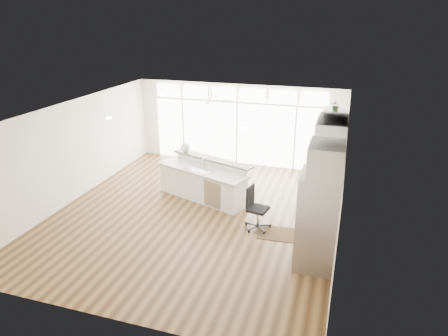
% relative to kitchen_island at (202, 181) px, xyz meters
% --- Properties ---
extents(floor, '(7.00, 8.00, 0.02)m').
position_rel_kitchen_island_xyz_m(floor, '(0.14, -0.90, -0.55)').
color(floor, '#472D15').
rests_on(floor, ground).
extents(ceiling, '(7.00, 8.00, 0.02)m').
position_rel_kitchen_island_xyz_m(ceiling, '(0.14, -0.90, 2.16)').
color(ceiling, white).
rests_on(ceiling, wall_back).
extents(wall_back, '(7.00, 0.04, 2.70)m').
position_rel_kitchen_island_xyz_m(wall_back, '(0.14, 3.10, 0.81)').
color(wall_back, white).
rests_on(wall_back, floor).
extents(wall_front, '(7.00, 0.04, 2.70)m').
position_rel_kitchen_island_xyz_m(wall_front, '(0.14, -4.90, 0.81)').
color(wall_front, white).
rests_on(wall_front, floor).
extents(wall_left, '(0.04, 8.00, 2.70)m').
position_rel_kitchen_island_xyz_m(wall_left, '(-3.36, -0.90, 0.81)').
color(wall_left, white).
rests_on(wall_left, floor).
extents(wall_right, '(0.04, 8.00, 2.70)m').
position_rel_kitchen_island_xyz_m(wall_right, '(3.64, -0.90, 0.81)').
color(wall_right, white).
rests_on(wall_right, floor).
extents(glass_wall, '(5.80, 0.06, 2.08)m').
position_rel_kitchen_island_xyz_m(glass_wall, '(0.14, 3.04, 0.51)').
color(glass_wall, white).
rests_on(glass_wall, wall_back).
extents(transom_row, '(5.90, 0.06, 0.40)m').
position_rel_kitchen_island_xyz_m(transom_row, '(0.14, 3.04, 1.84)').
color(transom_row, white).
rests_on(transom_row, wall_back).
extents(desk_window, '(0.04, 0.85, 0.85)m').
position_rel_kitchen_island_xyz_m(desk_window, '(3.60, -0.60, 1.01)').
color(desk_window, white).
rests_on(desk_window, wall_right).
extents(ceiling_fan, '(1.16, 1.16, 0.32)m').
position_rel_kitchen_island_xyz_m(ceiling_fan, '(-0.36, 1.90, 1.94)').
color(ceiling_fan, white).
rests_on(ceiling_fan, ceiling).
extents(recessed_lights, '(3.40, 3.00, 0.02)m').
position_rel_kitchen_island_xyz_m(recessed_lights, '(0.14, -0.70, 2.14)').
color(recessed_lights, white).
rests_on(recessed_lights, ceiling).
extents(oven_cabinet, '(0.64, 1.20, 2.50)m').
position_rel_kitchen_island_xyz_m(oven_cabinet, '(3.31, 0.90, 0.71)').
color(oven_cabinet, white).
rests_on(oven_cabinet, floor).
extents(desk_nook, '(0.72, 1.30, 0.76)m').
position_rel_kitchen_island_xyz_m(desk_nook, '(3.27, -0.60, -0.16)').
color(desk_nook, white).
rests_on(desk_nook, floor).
extents(upper_cabinets, '(0.64, 1.30, 0.64)m').
position_rel_kitchen_island_xyz_m(upper_cabinets, '(3.31, -0.60, 1.81)').
color(upper_cabinets, white).
rests_on(upper_cabinets, wall_right).
extents(refrigerator, '(0.76, 0.90, 2.00)m').
position_rel_kitchen_island_xyz_m(refrigerator, '(3.25, -2.25, 0.46)').
color(refrigerator, '#AEAEB3').
rests_on(refrigerator, floor).
extents(fridge_cabinet, '(0.64, 0.90, 0.60)m').
position_rel_kitchen_island_xyz_m(fridge_cabinet, '(3.31, -2.25, 1.76)').
color(fridge_cabinet, white).
rests_on(fridge_cabinet, wall_right).
extents(framed_photos, '(0.06, 0.22, 0.80)m').
position_rel_kitchen_island_xyz_m(framed_photos, '(3.60, 0.02, 0.86)').
color(framed_photos, black).
rests_on(framed_photos, wall_right).
extents(kitchen_island, '(2.88, 1.85, 1.07)m').
position_rel_kitchen_island_xyz_m(kitchen_island, '(0.00, 0.00, 0.00)').
color(kitchen_island, white).
rests_on(kitchen_island, floor).
extents(rug, '(0.98, 0.74, 0.01)m').
position_rel_kitchen_island_xyz_m(rug, '(2.36, -1.29, -0.53)').
color(rug, '#321E0F').
rests_on(rug, floor).
extents(office_chair, '(0.63, 0.60, 1.05)m').
position_rel_kitchen_island_xyz_m(office_chair, '(1.84, -1.18, -0.01)').
color(office_chair, black).
rests_on(office_chair, floor).
extents(fishbowl, '(0.31, 0.31, 0.27)m').
position_rel_kitchen_island_xyz_m(fishbowl, '(-0.76, 0.69, 0.67)').
color(fishbowl, silver).
rests_on(fishbowl, kitchen_island).
extents(monitor, '(0.15, 0.45, 0.37)m').
position_rel_kitchen_island_xyz_m(monitor, '(3.19, -0.60, 0.41)').
color(monitor, black).
rests_on(monitor, desk_nook).
extents(keyboard, '(0.16, 0.36, 0.02)m').
position_rel_kitchen_island_xyz_m(keyboard, '(3.02, -0.60, 0.23)').
color(keyboard, silver).
rests_on(keyboard, desk_nook).
extents(potted_plant, '(0.31, 0.33, 0.23)m').
position_rel_kitchen_island_xyz_m(potted_plant, '(3.31, 0.90, 2.08)').
color(potted_plant, '#2D5223').
rests_on(potted_plant, oven_cabinet).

